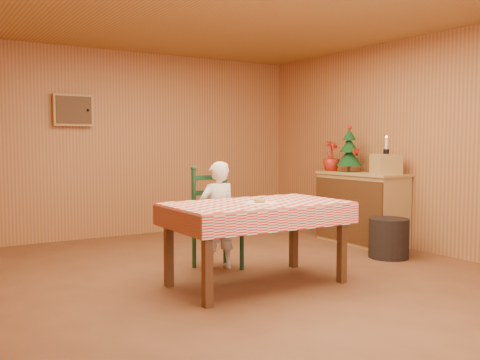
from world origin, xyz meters
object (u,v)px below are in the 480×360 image
object	(u,v)px
shelf_unit	(361,208)
dining_table	(257,211)
storage_bin	(389,238)
ladder_chair	(215,220)
crate	(386,164)
christmas_tree	(349,151)
seated_child	(218,215)

from	to	relation	value
shelf_unit	dining_table	bearing A→B (deg)	-157.13
storage_bin	ladder_chair	bearing A→B (deg)	162.01
dining_table	shelf_unit	distance (m)	2.50
ladder_chair	storage_bin	size ratio (longest dim) A/B	2.38
ladder_chair	crate	size ratio (longest dim) A/B	3.60
ladder_chair	shelf_unit	world-z (taller)	ladder_chair
crate	christmas_tree	bearing A→B (deg)	90.00
dining_table	christmas_tree	world-z (taller)	christmas_tree
dining_table	christmas_tree	distance (m)	2.66
ladder_chair	christmas_tree	world-z (taller)	christmas_tree
storage_bin	christmas_tree	bearing A→B (deg)	70.65
crate	storage_bin	distance (m)	0.99
crate	seated_child	bearing A→B (deg)	175.96
seated_child	crate	xyz separation A→B (m)	(2.30, -0.16, 0.49)
shelf_unit	crate	xyz separation A→B (m)	(0.01, -0.40, 0.59)
christmas_tree	storage_bin	xyz separation A→B (m)	(-0.37, -1.06, -0.98)
dining_table	shelf_unit	xyz separation A→B (m)	(2.29, 0.97, -0.22)
shelf_unit	crate	distance (m)	0.71
dining_table	ladder_chair	xyz separation A→B (m)	(0.00, 0.79, -0.18)
ladder_chair	shelf_unit	xyz separation A→B (m)	(2.29, 0.18, -0.04)
shelf_unit	ladder_chair	bearing A→B (deg)	-175.50
christmas_tree	dining_table	bearing A→B (deg)	-152.13
seated_child	shelf_unit	distance (m)	2.31
shelf_unit	crate	world-z (taller)	crate
crate	storage_bin	bearing A→B (deg)	-132.34
ladder_chair	storage_bin	xyz separation A→B (m)	(1.93, -0.63, -0.28)
seated_child	crate	bearing A→B (deg)	175.96
crate	christmas_tree	size ratio (longest dim) A/B	0.48
ladder_chair	seated_child	world-z (taller)	seated_child
dining_table	shelf_unit	size ratio (longest dim) A/B	1.34
ladder_chair	crate	bearing A→B (deg)	-5.45
ladder_chair	crate	xyz separation A→B (m)	(2.30, -0.22, 0.55)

